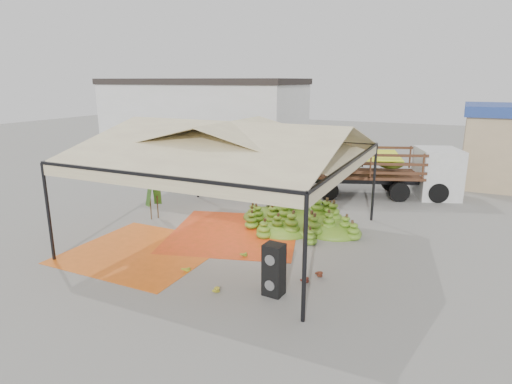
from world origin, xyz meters
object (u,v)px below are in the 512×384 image
at_px(speaker_stack, 274,270).
at_px(truck_right, 390,167).
at_px(vendor, 271,194).
at_px(truck_left, 250,158).
at_px(banana_heap, 302,212).

bearing_deg(speaker_stack, truck_right, 88.81).
distance_m(vendor, truck_right, 6.47).
bearing_deg(truck_right, vendor, -146.35).
bearing_deg(truck_left, vendor, -54.16).
distance_m(speaker_stack, truck_left, 12.48).
relative_size(banana_heap, speaker_stack, 3.67).
distance_m(banana_heap, vendor, 1.70).
xyz_separation_m(vendor, truck_right, (3.79, 5.21, 0.51)).
relative_size(banana_heap, vendor, 2.83).
height_order(banana_heap, truck_left, truck_left).
distance_m(truck_left, truck_right, 7.14).
distance_m(banana_heap, truck_right, 6.34).
relative_size(speaker_stack, vendor, 0.77).
distance_m(speaker_stack, vendor, 6.57).
xyz_separation_m(speaker_stack, truck_right, (1.09, 11.20, 0.71)).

